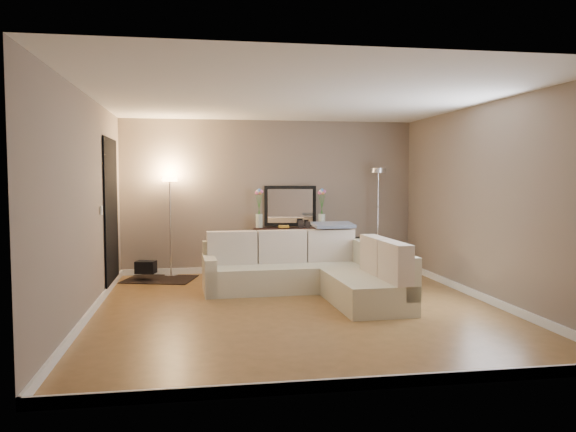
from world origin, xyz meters
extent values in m
cube|color=olive|center=(0.00, 0.00, -0.01)|extent=(5.00, 5.50, 0.01)
cube|color=white|center=(0.00, 0.00, 2.60)|extent=(5.00, 5.50, 0.01)
cube|color=gray|center=(0.00, 2.76, 1.30)|extent=(5.00, 0.02, 2.60)
cube|color=gray|center=(0.00, -2.76, 1.30)|extent=(5.00, 0.02, 2.60)
cube|color=gray|center=(-2.51, 0.00, 1.30)|extent=(0.02, 5.50, 2.60)
cube|color=gray|center=(2.51, 0.00, 1.30)|extent=(0.02, 5.50, 2.60)
cube|color=white|center=(0.00, 2.73, 0.05)|extent=(5.00, 0.03, 0.10)
cube|color=white|center=(0.00, -2.73, 0.05)|extent=(5.00, 0.03, 0.10)
cube|color=white|center=(-2.48, 0.00, 0.05)|extent=(0.03, 5.50, 0.10)
cube|color=white|center=(2.48, 0.00, 0.05)|extent=(0.03, 5.50, 0.10)
cube|color=black|center=(-2.48, 1.70, 1.10)|extent=(0.02, 1.20, 2.20)
cube|color=white|center=(-2.48, 0.85, 1.20)|extent=(0.02, 0.08, 0.12)
cube|color=beige|center=(0.05, 1.13, 0.19)|extent=(2.43, 0.92, 0.37)
cube|color=beige|center=(0.04, 1.45, 0.44)|extent=(2.41, 0.27, 0.52)
cube|color=beige|center=(-1.08, 1.09, 0.26)|extent=(0.20, 0.84, 0.52)
cube|color=beige|center=(0.88, 0.00, 0.19)|extent=(0.88, 1.51, 0.37)
cube|color=beige|center=(1.19, 0.43, 0.44)|extent=(0.27, 2.32, 0.52)
cube|color=beige|center=(-0.74, 1.32, 0.61)|extent=(0.73, 0.23, 0.48)
cube|color=beige|center=(0.00, 1.35, 0.61)|extent=(0.73, 0.23, 0.48)
cube|color=beige|center=(0.74, 1.37, 0.61)|extent=(0.73, 0.23, 0.48)
cube|color=beige|center=(1.09, 0.28, 0.61)|extent=(0.23, 0.67, 0.48)
cube|color=beige|center=(1.11, -0.41, 0.61)|extent=(0.23, 0.67, 0.48)
cube|color=slate|center=(0.79, 1.39, 0.92)|extent=(0.64, 0.41, 0.08)
cube|color=black|center=(0.32, 2.51, 0.75)|extent=(1.29, 0.50, 0.04)
cube|color=black|center=(-0.27, 2.45, 0.37)|extent=(0.05, 0.05, 0.73)
cube|color=black|center=(-0.24, 2.72, 0.37)|extent=(0.05, 0.05, 0.73)
cube|color=black|center=(0.88, 2.30, 0.37)|extent=(0.05, 0.05, 0.73)
cube|color=black|center=(0.91, 2.57, 0.37)|extent=(0.05, 0.05, 0.73)
cube|color=black|center=(0.32, 2.51, 0.17)|extent=(1.21, 0.46, 0.03)
cube|color=#BF3333|center=(-0.19, 2.58, 0.28)|extent=(0.05, 0.16, 0.18)
cube|color=#3359A5|center=(-0.15, 2.57, 0.29)|extent=(0.05, 0.16, 0.20)
cube|color=gold|center=(-0.11, 2.57, 0.30)|extent=(0.06, 0.16, 0.22)
cube|color=#3F7F4C|center=(-0.06, 2.56, 0.28)|extent=(0.07, 0.16, 0.18)
cube|color=#994C99|center=(-0.01, 2.56, 0.29)|extent=(0.05, 0.16, 0.20)
cube|color=orange|center=(0.03, 2.55, 0.30)|extent=(0.05, 0.16, 0.22)
cube|color=#262626|center=(0.07, 2.54, 0.28)|extent=(0.06, 0.16, 0.18)
cube|color=#4C99B2|center=(0.12, 2.54, 0.29)|extent=(0.07, 0.16, 0.20)
cube|color=#B2A58C|center=(0.17, 2.53, 0.30)|extent=(0.05, 0.16, 0.22)
cube|color=brown|center=(0.21, 2.53, 0.28)|extent=(0.05, 0.16, 0.18)
cube|color=navy|center=(0.25, 2.52, 0.29)|extent=(0.06, 0.16, 0.20)
cube|color=gold|center=(0.30, 2.51, 0.30)|extent=(0.07, 0.16, 0.22)
cube|color=black|center=(0.34, 2.67, 1.14)|extent=(0.88, 0.15, 0.69)
cube|color=white|center=(0.34, 2.65, 1.14)|extent=(0.77, 0.11, 0.58)
cube|color=gold|center=(0.20, 2.50, 0.80)|extent=(0.19, 0.14, 0.04)
cube|color=black|center=(0.49, 2.44, 0.85)|extent=(0.10, 0.03, 0.13)
cube|color=black|center=(0.60, 2.43, 0.84)|extent=(0.08, 0.03, 0.11)
cylinder|color=silver|center=(-0.20, 2.58, 0.90)|extent=(0.13, 0.13, 0.23)
cylinder|color=#38722D|center=(-0.22, 2.58, 1.17)|extent=(0.09, 0.02, 0.40)
sphere|color=#E5598C|center=(-0.24, 2.58, 1.37)|extent=(0.08, 0.08, 0.07)
cylinder|color=#38722D|center=(-0.21, 2.58, 1.18)|extent=(0.05, 0.01, 0.42)
sphere|color=white|center=(-0.22, 2.58, 1.39)|extent=(0.08, 0.08, 0.07)
cylinder|color=#38722D|center=(-0.20, 2.58, 1.19)|extent=(0.01, 0.01, 0.44)
sphere|color=#598CE5|center=(-0.20, 2.58, 1.41)|extent=(0.08, 0.08, 0.07)
cylinder|color=#38722D|center=(-0.20, 2.58, 1.17)|extent=(0.05, 0.01, 0.40)
sphere|color=#E58C4C|center=(-0.19, 2.58, 1.37)|extent=(0.08, 0.08, 0.07)
cylinder|color=#38722D|center=(-0.19, 2.58, 1.18)|extent=(0.10, 0.02, 0.42)
sphere|color=#D866B2|center=(-0.17, 2.57, 1.39)|extent=(0.08, 0.08, 0.07)
cylinder|color=silver|center=(0.85, 2.44, 0.90)|extent=(0.13, 0.13, 0.23)
cylinder|color=#38722D|center=(0.83, 2.45, 1.17)|extent=(0.09, 0.02, 0.40)
sphere|color=#E5598C|center=(0.81, 2.45, 1.37)|extent=(0.08, 0.08, 0.07)
cylinder|color=#38722D|center=(0.84, 2.44, 1.18)|extent=(0.05, 0.01, 0.42)
sphere|color=white|center=(0.83, 2.45, 1.39)|extent=(0.08, 0.08, 0.07)
cylinder|color=#38722D|center=(0.85, 2.44, 1.19)|extent=(0.01, 0.01, 0.44)
sphere|color=#598CE5|center=(0.85, 2.44, 1.41)|extent=(0.08, 0.08, 0.07)
cylinder|color=#38722D|center=(0.86, 2.44, 1.17)|extent=(0.05, 0.01, 0.40)
sphere|color=#E58C4C|center=(0.87, 2.44, 1.37)|extent=(0.08, 0.08, 0.07)
cylinder|color=#38722D|center=(0.86, 2.44, 1.18)|extent=(0.10, 0.02, 0.42)
sphere|color=#D866B2|center=(0.88, 2.44, 1.39)|extent=(0.08, 0.08, 0.07)
cylinder|color=silver|center=(-1.67, 2.54, 0.01)|extent=(0.26, 0.26, 0.03)
cylinder|color=silver|center=(-1.67, 2.54, 0.79)|extent=(0.03, 0.03, 1.56)
cylinder|color=#FFBF72|center=(-1.67, 2.54, 1.60)|extent=(0.28, 0.28, 0.07)
cylinder|color=silver|center=(1.83, 2.43, 0.01)|extent=(0.26, 0.26, 0.03)
cylinder|color=silver|center=(1.83, 2.43, 0.86)|extent=(0.03, 0.03, 1.70)
cylinder|color=silver|center=(1.83, 2.43, 1.75)|extent=(0.29, 0.29, 0.08)
cube|color=black|center=(-1.84, 2.26, 0.01)|extent=(1.24, 1.05, 0.01)
cube|color=black|center=(-2.05, 2.24, 0.21)|extent=(0.35, 0.28, 0.20)
camera|label=1|loc=(-1.24, -6.81, 1.64)|focal=35.00mm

